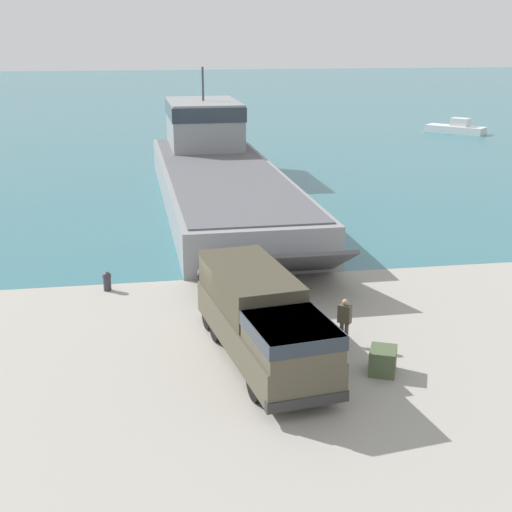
{
  "coord_description": "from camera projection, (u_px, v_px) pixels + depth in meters",
  "views": [
    {
      "loc": [
        -2.91,
        -23.91,
        10.21
      ],
      "look_at": [
        1.46,
        2.31,
        1.84
      ],
      "focal_mm": 50.0,
      "sensor_mm": 36.0,
      "label": 1
    }
  ],
  "objects": [
    {
      "name": "ground_plane",
      "position": [
        227.0,
        325.0,
        26.02
      ],
      "size": [
        240.0,
        240.0,
        0.0
      ],
      "primitive_type": "plane",
      "color": "#9E998E"
    },
    {
      "name": "water_surface",
      "position": [
        153.0,
        98.0,
        115.57
      ],
      "size": [
        240.0,
        180.0,
        0.01
      ],
      "primitive_type": "cube",
      "color": "#336B75",
      "rests_on": "ground_plane"
    },
    {
      "name": "landing_craft",
      "position": [
        216.0,
        165.0,
        46.56
      ],
      "size": [
        7.56,
        32.23,
        7.83
      ],
      "rotation": [
        0.0,
        0.0,
        0.01
      ],
      "color": "gray",
      "rests_on": "ground_plane"
    },
    {
      "name": "military_truck",
      "position": [
        262.0,
        318.0,
        22.82
      ],
      "size": [
        3.54,
        8.28,
        2.71
      ],
      "rotation": [
        0.0,
        0.0,
        -1.42
      ],
      "color": "#4C4738",
      "rests_on": "ground_plane"
    },
    {
      "name": "soldier_on_ramp",
      "position": [
        345.0,
        318.0,
        24.12
      ],
      "size": [
        0.49,
        0.47,
        1.64
      ],
      "rotation": [
        0.0,
        0.0,
        4.02
      ],
      "color": "#4C4738",
      "rests_on": "ground_plane"
    },
    {
      "name": "moored_boat_a",
      "position": [
        456.0,
        128.0,
        75.2
      ],
      "size": [
        5.65,
        5.72,
        1.6
      ],
      "rotation": [
        0.0,
        0.0,
        0.77
      ],
      "color": "white",
      "rests_on": "ground_plane"
    },
    {
      "name": "moored_boat_c",
      "position": [
        201.0,
        134.0,
        71.33
      ],
      "size": [
        5.03,
        5.91,
        1.32
      ],
      "rotation": [
        0.0,
        0.0,
        2.56
      ],
      "color": "white",
      "rests_on": "ground_plane"
    },
    {
      "name": "mooring_bollard",
      "position": [
        107.0,
        280.0,
        29.34
      ],
      "size": [
        0.37,
        0.37,
        0.81
      ],
      "color": "#333338",
      "rests_on": "ground_plane"
    },
    {
      "name": "cargo_crate",
      "position": [
        383.0,
        361.0,
        22.25
      ],
      "size": [
        1.13,
        1.21,
        0.81
      ],
      "primitive_type": "cube",
      "rotation": [
        0.0,
        0.0,
        -0.42
      ],
      "color": "#475638",
      "rests_on": "ground_plane"
    }
  ]
}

